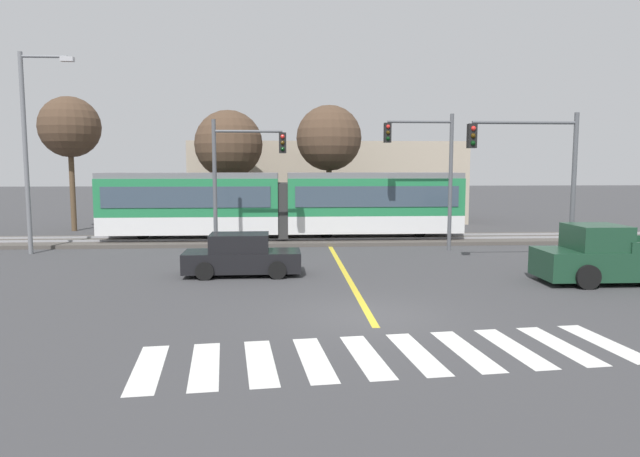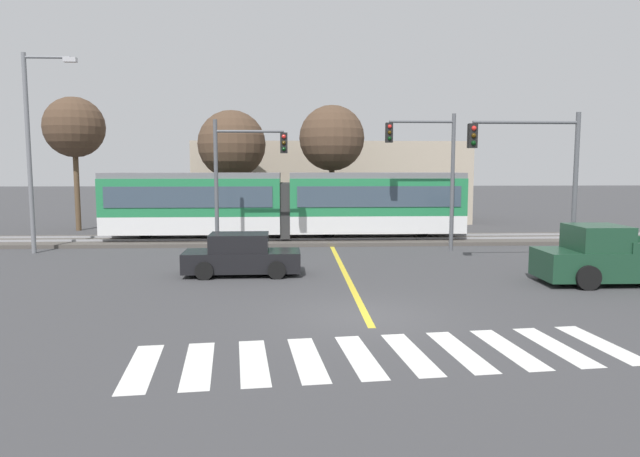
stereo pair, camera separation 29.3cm
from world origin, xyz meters
TOP-DOWN VIEW (x-y plane):
  - ground_plane at (0.00, 0.00)m, footprint 200.00×200.00m
  - track_bed at (0.00, 15.06)m, footprint 120.00×4.00m
  - rail_near at (0.00, 14.34)m, footprint 120.00×0.08m
  - rail_far at (0.00, 15.78)m, footprint 120.00×0.08m
  - light_rail_tram at (-2.32, 15.05)m, footprint 18.50×2.64m
  - crosswalk_stripe_0 at (-4.92, -3.62)m, footprint 0.85×2.84m
  - crosswalk_stripe_1 at (-3.83, -3.51)m, footprint 0.85×2.84m
  - crosswalk_stripe_2 at (-2.74, -3.39)m, footprint 0.85×2.84m
  - crosswalk_stripe_3 at (-1.64, -3.28)m, footprint 0.85×2.84m
  - crosswalk_stripe_4 at (-0.55, -3.17)m, footprint 0.85×2.84m
  - crosswalk_stripe_5 at (0.55, -3.05)m, footprint 0.85×2.84m
  - crosswalk_stripe_6 at (1.64, -2.94)m, footprint 0.85×2.84m
  - crosswalk_stripe_7 at (2.74, -2.83)m, footprint 0.85×2.84m
  - crosswalk_stripe_8 at (3.83, -2.71)m, footprint 0.85×2.84m
  - crosswalk_stripe_9 at (4.92, -2.60)m, footprint 0.85×2.84m
  - lane_centre_line at (0.00, 5.97)m, footprint 0.20×14.17m
  - sedan_crossing at (-3.79, 5.99)m, footprint 4.22×1.97m
  - pickup_truck at (8.95, 3.85)m, footprint 5.42×2.29m
  - traffic_light_mid_right at (7.31, 6.47)m, footprint 4.25×0.38m
  - traffic_light_far_right at (4.48, 11.62)m, footprint 3.25×0.38m
  - traffic_light_far_left at (-4.23, 10.80)m, footprint 3.25×0.38m
  - street_lamp_west at (-13.49, 11.65)m, footprint 2.38×0.28m
  - bare_tree_far_west at (-15.14, 21.01)m, footprint 3.64×3.64m
  - bare_tree_west at (-5.54, 19.90)m, footprint 4.04×4.04m
  - bare_tree_east at (0.39, 18.93)m, footprint 3.82×3.82m
  - building_backdrop_far at (0.81, 26.22)m, footprint 18.87×6.00m

SIDE VIEW (x-z plane):
  - ground_plane at x=0.00m, z-range 0.00..0.00m
  - lane_centre_line at x=0.00m, z-range 0.00..0.01m
  - crosswalk_stripe_0 at x=-4.92m, z-range 0.00..0.01m
  - crosswalk_stripe_1 at x=-3.83m, z-range 0.00..0.01m
  - crosswalk_stripe_2 at x=-2.74m, z-range 0.00..0.01m
  - crosswalk_stripe_3 at x=-1.64m, z-range 0.00..0.01m
  - crosswalk_stripe_4 at x=-0.55m, z-range 0.00..0.01m
  - crosswalk_stripe_5 at x=0.55m, z-range 0.00..0.01m
  - crosswalk_stripe_6 at x=1.64m, z-range 0.00..0.01m
  - crosswalk_stripe_7 at x=2.74m, z-range 0.00..0.01m
  - crosswalk_stripe_8 at x=3.83m, z-range 0.00..0.01m
  - crosswalk_stripe_9 at x=4.92m, z-range 0.00..0.01m
  - track_bed at x=0.00m, z-range 0.00..0.18m
  - rail_near at x=0.00m, z-range 0.18..0.28m
  - rail_far at x=0.00m, z-range 0.18..0.28m
  - sedan_crossing at x=-3.79m, z-range -0.06..1.46m
  - pickup_truck at x=8.95m, z-range -0.15..1.83m
  - light_rail_tram at x=-2.32m, z-range 0.33..3.76m
  - building_backdrop_far at x=0.81m, z-range 0.00..5.61m
  - traffic_light_far_left at x=-4.23m, z-range 0.90..6.88m
  - traffic_light_mid_right at x=7.31m, z-range 1.02..6.97m
  - traffic_light_far_right at x=4.48m, z-range 1.00..7.35m
  - street_lamp_west at x=-13.49m, z-range 0.61..9.52m
  - bare_tree_west at x=-5.54m, z-range 1.59..8.86m
  - bare_tree_east at x=0.39m, z-range 1.81..9.30m
  - bare_tree_far_west at x=-15.14m, z-range 2.20..10.32m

